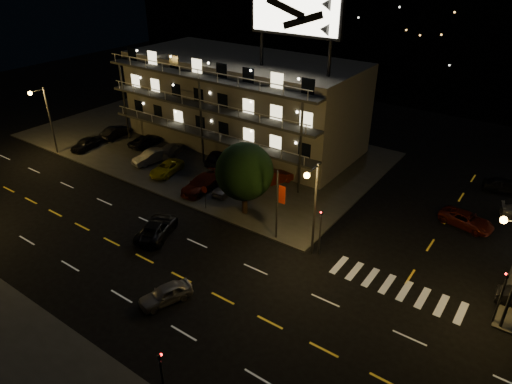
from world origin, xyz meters
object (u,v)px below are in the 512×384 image
Objects in this scene: lot_car_2 at (167,168)px; road_car_west at (157,228)px; tree at (244,173)px; lot_car_4 at (227,187)px; road_car_east at (166,294)px; lot_car_7 at (171,149)px.

lot_car_2 is 11.67m from road_car_west.
tree is 12.29m from lot_car_2.
lot_car_4 is at bearing 151.02° from tree.
tree reaches higher than lot_car_4.
tree reaches higher than road_car_east.
tree is at bearing 121.43° from road_car_east.
lot_car_7 is at bearing 161.33° from lot_car_4.
lot_car_4 is at bearing 133.09° from road_car_east.
lot_car_7 is at bearing 159.65° from tree.
lot_car_7 is (-11.18, 3.47, 0.03)m from lot_car_4.
lot_car_7 is 25.16m from road_car_east.
lot_car_4 reaches higher than road_car_east.
lot_car_7 reaches higher than lot_car_4.
road_car_east is at bearing 113.98° from lot_car_7.
lot_car_2 is 0.98× the size of lot_car_7.
lot_car_2 is 20.17m from road_car_east.
road_car_east is (17.43, -18.14, -0.16)m from lot_car_7.
lot_car_2 is 5.01m from lot_car_7.
road_car_east is (2.55, -12.62, -3.54)m from tree.
tree reaches higher than lot_car_2.
road_car_east is 0.75× the size of road_car_west.
lot_car_4 is 9.19m from road_car_west.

